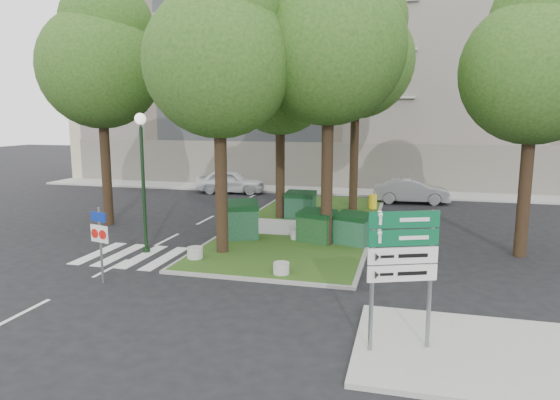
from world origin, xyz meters
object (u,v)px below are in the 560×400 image
(tree_median_mid, at_px, (282,73))
(dumpster_a, at_px, (238,220))
(dumpster_d, at_px, (353,229))
(street_lamp, at_px, (142,166))
(bollard_left, at_px, (195,253))
(dumpster_b, at_px, (300,205))
(directional_sign, at_px, (402,259))
(car_silver, at_px, (411,191))
(bollard_right, at_px, (281,268))
(tree_median_far, at_px, (359,49))
(traffic_sign_pole, at_px, (100,235))
(dumpster_c, at_px, (316,226))
(litter_bin, at_px, (373,202))
(bollard_mid, at_px, (297,234))
(tree_median_near_right, at_px, (332,33))
(car_white, at_px, (231,181))
(tree_median_near_left, at_px, (221,48))
(tree_street_left, at_px, (102,56))
(tree_street_right, at_px, (538,57))

(tree_median_mid, distance_m, dumpster_a, 7.63)
(dumpster_d, distance_m, street_lamp, 8.23)
(bollard_left, bearing_deg, dumpster_d, 33.24)
(dumpster_d, relative_size, bollard_left, 2.89)
(dumpster_b, bearing_deg, directional_sign, -66.72)
(dumpster_a, bearing_deg, car_silver, 35.30)
(dumpster_d, bearing_deg, bollard_left, -125.95)
(dumpster_a, relative_size, bollard_right, 3.87)
(tree_median_far, height_order, street_lamp, tree_median_far)
(traffic_sign_pole, xyz_separation_m, car_silver, (9.02, 16.92, -0.80))
(dumpster_c, height_order, street_lamp, street_lamp)
(litter_bin, relative_size, car_silver, 0.18)
(dumpster_a, distance_m, directional_sign, 10.71)
(bollard_mid, height_order, litter_bin, litter_bin)
(tree_median_near_right, relative_size, car_silver, 2.67)
(bollard_right, relative_size, car_white, 0.11)
(street_lamp, bearing_deg, litter_bin, 53.97)
(tree_median_near_left, xyz_separation_m, litter_bin, (4.61, 9.92, -6.82))
(bollard_right, height_order, traffic_sign_pole, traffic_sign_pole)
(dumpster_d, bearing_deg, dumpster_c, -159.11)
(tree_median_near_left, distance_m, tree_median_near_right, 4.09)
(bollard_mid, bearing_deg, tree_median_mid, 112.13)
(bollard_mid, bearing_deg, tree_median_far, 77.62)
(dumpster_a, bearing_deg, bollard_mid, -12.36)
(tree_median_mid, bearing_deg, dumpster_a, -99.06)
(dumpster_d, height_order, car_silver, car_silver)
(litter_bin, bearing_deg, bollard_left, -115.62)
(bollard_left, height_order, directional_sign, directional_sign)
(tree_median_mid, distance_m, bollard_right, 11.07)
(tree_median_mid, distance_m, dumpster_c, 7.97)
(street_lamp, bearing_deg, traffic_sign_pole, -81.63)
(bollard_right, distance_m, litter_bin, 12.14)
(tree_median_mid, height_order, tree_street_left, tree_street_left)
(tree_median_near_left, xyz_separation_m, car_silver, (6.59, 12.94, -6.61))
(dumpster_a, xyz_separation_m, dumpster_d, (4.63, 0.21, -0.14))
(bollard_mid, relative_size, street_lamp, 0.10)
(dumpster_d, height_order, bollard_mid, dumpster_d)
(tree_median_near_right, bearing_deg, dumpster_c, 157.52)
(dumpster_d, xyz_separation_m, bollard_mid, (-2.26, 0.22, -0.41))
(traffic_sign_pole, bearing_deg, bollard_mid, 69.83)
(street_lamp, relative_size, directional_sign, 1.71)
(tree_median_near_left, xyz_separation_m, dumpster_b, (1.38, 6.57, -6.56))
(tree_street_right, bearing_deg, street_lamp, -167.52)
(tree_median_mid, relative_size, dumpster_b, 6.85)
(tree_street_right, distance_m, bollard_mid, 10.69)
(tree_median_far, distance_m, dumpster_d, 10.55)
(tree_median_near_right, height_order, car_silver, tree_median_near_right)
(traffic_sign_pole, bearing_deg, tree_median_far, 80.89)
(tree_median_far, xyz_separation_m, dumpster_d, (0.71, -7.28, -7.60))
(bollard_left, relative_size, street_lamp, 0.11)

